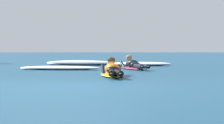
# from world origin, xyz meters

# --- Properties ---
(ground_plane) EXTENTS (120.00, 120.00, 0.00)m
(ground_plane) POSITION_xyz_m (0.00, 10.00, 0.00)
(ground_plane) COLOR navy
(surfer_near) EXTENTS (0.67, 2.57, 0.54)m
(surfer_near) POSITION_xyz_m (0.99, 3.13, 0.14)
(surfer_near) COLOR yellow
(surfer_near) RESTS_ON ground
(surfer_far) EXTENTS (1.01, 2.47, 0.53)m
(surfer_far) POSITION_xyz_m (1.80, 7.01, 0.14)
(surfer_far) COLOR #E54C66
(surfer_far) RESTS_ON ground
(whitewater_front) EXTENTS (2.79, 1.31, 0.17)m
(whitewater_front) POSITION_xyz_m (2.26, 9.99, 0.08)
(whitewater_front) COLOR white
(whitewater_front) RESTS_ON ground
(whitewater_mid_left) EXTENTS (2.83, 1.08, 0.14)m
(whitewater_mid_left) POSITION_xyz_m (-0.72, 6.73, 0.06)
(whitewater_mid_left) COLOR white
(whitewater_mid_left) RESTS_ON ground
(whitewater_mid_right) EXTENTS (3.08, 1.33, 0.22)m
(whitewater_mid_right) POSITION_xyz_m (-0.21, 10.76, 0.10)
(whitewater_mid_right) COLOR white
(whitewater_mid_right) RESTS_ON ground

